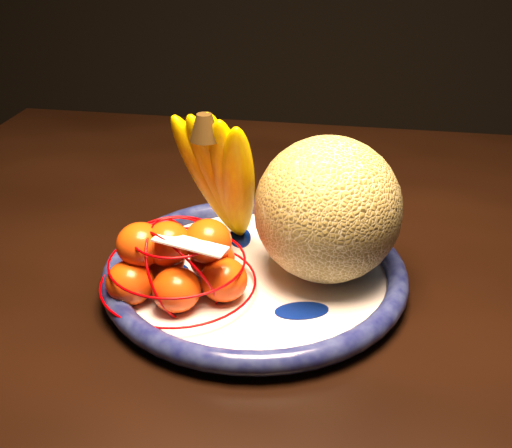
# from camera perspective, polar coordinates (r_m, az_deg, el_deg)

# --- Properties ---
(dining_table) EXTENTS (1.51, 0.95, 0.74)m
(dining_table) POSITION_cam_1_polar(r_m,az_deg,el_deg) (0.85, 13.13, -6.67)
(dining_table) COLOR black
(dining_table) RESTS_ON ground
(fruit_bowl) EXTENTS (0.34, 0.34, 0.03)m
(fruit_bowl) POSITION_cam_1_polar(r_m,az_deg,el_deg) (0.71, -0.10, -4.40)
(fruit_bowl) COLOR white
(fruit_bowl) RESTS_ON dining_table
(cantaloupe) EXTENTS (0.16, 0.16, 0.16)m
(cantaloupe) POSITION_cam_1_polar(r_m,az_deg,el_deg) (0.68, 6.39, 1.29)
(cantaloupe) COLOR olive
(cantaloupe) RESTS_ON fruit_bowl
(banana_bunch) EXTENTS (0.12, 0.12, 0.19)m
(banana_bunch) POSITION_cam_1_polar(r_m,az_deg,el_deg) (0.72, -2.88, 4.50)
(banana_bunch) COLOR #E1C300
(banana_bunch) RESTS_ON fruit_bowl
(mandarin_bag) EXTENTS (0.17, 0.17, 0.10)m
(mandarin_bag) POSITION_cam_1_polar(r_m,az_deg,el_deg) (0.67, -6.97, -3.50)
(mandarin_bag) COLOR #F53F00
(mandarin_bag) RESTS_ON fruit_bowl
(price_tag) EXTENTS (0.08, 0.04, 0.01)m
(price_tag) POSITION_cam_1_polar(r_m,az_deg,el_deg) (0.63, -5.84, -1.78)
(price_tag) COLOR white
(price_tag) RESTS_ON mandarin_bag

